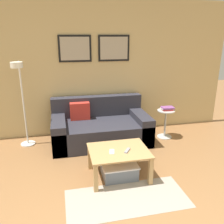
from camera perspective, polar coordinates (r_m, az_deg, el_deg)
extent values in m
cube|color=tan|center=(4.65, -5.06, 10.20)|extent=(5.60, 0.06, 2.55)
cube|color=black|center=(4.54, -8.91, 14.84)|extent=(0.60, 0.02, 0.48)
cube|color=#ADA38E|center=(4.53, -8.90, 14.83)|extent=(0.53, 0.01, 0.41)
cube|color=black|center=(4.65, 0.46, 15.11)|extent=(0.60, 0.02, 0.48)
cube|color=#ADA38E|center=(4.64, 0.49, 15.11)|extent=(0.53, 0.01, 0.41)
cube|color=#A39989|center=(3.07, 3.65, -20.05)|extent=(1.48, 0.65, 0.01)
cube|color=#2D2D38|center=(4.40, -2.73, -4.76)|extent=(1.74, 0.98, 0.40)
cube|color=#2D2D38|center=(4.63, -3.64, 1.52)|extent=(1.74, 0.20, 0.39)
cube|color=#2D2D38|center=(4.33, -12.63, -4.75)|extent=(0.24, 0.98, 0.52)
cube|color=#2D2D38|center=(4.56, 6.62, -3.24)|extent=(0.24, 0.98, 0.52)
cube|color=red|center=(4.44, -7.72, 0.22)|extent=(0.36, 0.14, 0.32)
cube|color=tan|center=(3.28, 1.62, -9.26)|extent=(0.81, 0.63, 0.02)
cube|color=tan|center=(3.08, -3.94, -15.58)|extent=(0.06, 0.06, 0.38)
cube|color=tan|center=(3.25, 9.28, -13.87)|extent=(0.06, 0.06, 0.38)
cube|color=tan|center=(3.56, -5.35, -10.70)|extent=(0.06, 0.06, 0.38)
cube|color=tan|center=(3.71, 6.08, -9.50)|extent=(0.06, 0.06, 0.38)
cube|color=slate|center=(3.44, 1.61, -13.63)|extent=(0.46, 0.43, 0.19)
cube|color=silver|center=(3.39, 1.63, -12.12)|extent=(0.49, 0.45, 0.02)
cylinder|color=white|center=(4.63, -19.51, -7.18)|extent=(0.26, 0.26, 0.02)
cylinder|color=white|center=(4.38, -20.51, 1.69)|extent=(0.03, 0.03, 1.47)
cylinder|color=white|center=(4.14, -21.81, 11.07)|extent=(0.02, 0.22, 0.02)
cylinder|color=white|center=(4.04, -21.99, 10.48)|extent=(0.19, 0.19, 0.09)
cylinder|color=silver|center=(4.78, 12.47, -5.79)|extent=(0.28, 0.28, 0.01)
cylinder|color=silver|center=(4.68, 12.68, -2.81)|extent=(0.04, 0.04, 0.52)
cylinder|color=silver|center=(4.59, 12.91, 0.31)|extent=(0.33, 0.33, 0.02)
cube|color=#B73333|center=(4.61, 13.12, 0.63)|extent=(0.21, 0.19, 0.02)
cube|color=silver|center=(4.61, 13.02, 0.86)|extent=(0.22, 0.15, 0.02)
cube|color=#8C4C93|center=(4.59, 13.24, 1.05)|extent=(0.23, 0.17, 0.02)
cube|color=#99999E|center=(3.24, 3.68, -9.23)|extent=(0.12, 0.15, 0.02)
cube|color=silver|center=(3.22, -0.02, -9.51)|extent=(0.09, 0.15, 0.01)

